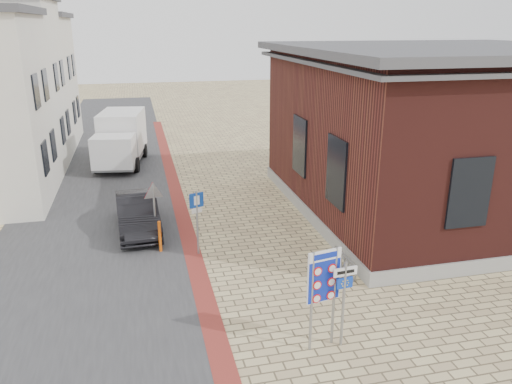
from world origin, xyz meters
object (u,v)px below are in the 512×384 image
sedan (137,213)px  bollard (160,237)px  border_sign (324,279)px  box_truck (121,138)px  parking_sign (197,212)px  essen_sign (344,292)px

sedan → bollard: size_ratio=3.74×
border_sign → box_truck: bearing=94.0°
bollard → parking_sign: bearing=-21.5°
box_truck → essen_sign: size_ratio=2.53×
sedan → bollard: 2.28m
sedan → parking_sign: parking_sign is taller
sedan → border_sign: border_sign is taller
box_truck → bollard: bearing=-74.4°
sedan → box_truck: 10.23m
box_truck → border_sign: box_truck is taller
essen_sign → bollard: (-4.07, 6.50, -0.93)m
essen_sign → parking_sign: (-2.80, 6.00, 0.06)m
box_truck → bollard: size_ratio=5.04×
box_truck → bollard: box_truck is taller
sedan → box_truck: bearing=90.8°
sedan → parking_sign: 3.44m
border_sign → essen_sign: size_ratio=1.14×
parking_sign → bollard: size_ratio=2.02×
parking_sign → bollard: 1.68m
box_truck → border_sign: (5.04, -18.75, 0.38)m
parking_sign → bollard: bearing=138.8°
border_sign → bollard: 7.45m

